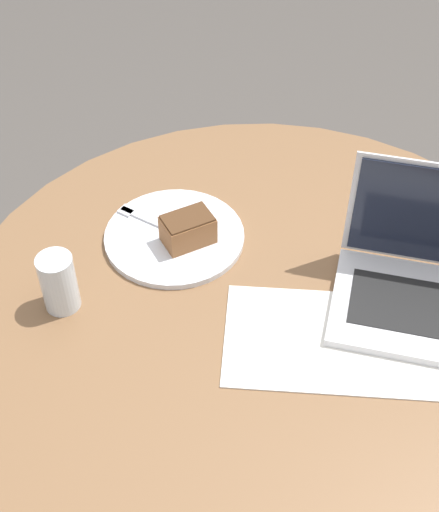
% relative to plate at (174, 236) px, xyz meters
% --- Properties ---
extents(ground_plane, '(12.00, 12.00, 0.00)m').
position_rel_plate_xyz_m(ground_plane, '(0.24, -0.03, -0.77)').
color(ground_plane, '#4C4742').
extents(dining_table, '(1.11, 1.11, 0.77)m').
position_rel_plate_xyz_m(dining_table, '(0.24, -0.03, -0.14)').
color(dining_table, brown).
rests_on(dining_table, ground_plane).
extents(paper_document, '(0.44, 0.39, 0.00)m').
position_rel_plate_xyz_m(paper_document, '(0.38, -0.02, -0.00)').
color(paper_document, white).
rests_on(paper_document, dining_table).
extents(plate, '(0.26, 0.26, 0.01)m').
position_rel_plate_xyz_m(plate, '(0.00, 0.00, 0.00)').
color(plate, silver).
rests_on(plate, dining_table).
extents(cake_slice, '(0.09, 0.11, 0.06)m').
position_rel_plate_xyz_m(cake_slice, '(0.03, 0.00, 0.04)').
color(cake_slice, brown).
rests_on(cake_slice, plate).
extents(fork, '(0.17, 0.03, 0.00)m').
position_rel_plate_xyz_m(fork, '(-0.06, -0.00, 0.01)').
color(fork, silver).
rests_on(fork, plate).
extents(water_glass, '(0.06, 0.06, 0.11)m').
position_rel_plate_xyz_m(water_glass, '(-0.05, -0.24, 0.05)').
color(water_glass, silver).
rests_on(water_glass, dining_table).
extents(laptop, '(0.40, 0.34, 0.23)m').
position_rel_plate_xyz_m(laptop, '(0.46, 0.15, 0.04)').
color(laptop, silver).
rests_on(laptop, dining_table).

